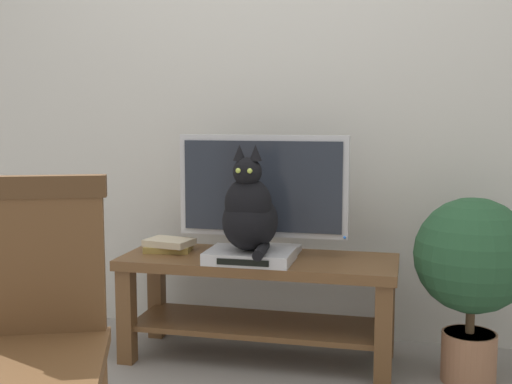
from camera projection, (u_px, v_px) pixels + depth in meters
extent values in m
cube|color=beige|center=(283.00, 51.00, 3.20)|extent=(7.00, 0.12, 2.80)
cube|color=brown|center=(259.00, 262.00, 2.89)|extent=(1.21, 0.45, 0.04)
cube|color=brown|center=(127.00, 316.00, 2.87)|extent=(0.07, 0.07, 0.42)
cube|color=brown|center=(383.00, 336.00, 2.62)|extent=(0.07, 0.07, 0.42)
cube|color=brown|center=(157.00, 295.00, 3.21)|extent=(0.07, 0.07, 0.42)
cube|color=brown|center=(387.00, 310.00, 2.96)|extent=(0.07, 0.07, 0.42)
cube|color=brown|center=(259.00, 325.00, 2.92)|extent=(1.11, 0.37, 0.02)
cube|color=#B7B7BC|center=(263.00, 250.00, 2.97)|extent=(0.32, 0.20, 0.03)
cube|color=#B7B7BC|center=(263.00, 241.00, 2.96)|extent=(0.06, 0.04, 0.05)
cube|color=#B7B7BC|center=(263.00, 186.00, 2.93)|extent=(0.77, 0.05, 0.46)
cube|color=#232833|center=(262.00, 186.00, 2.91)|extent=(0.72, 0.01, 0.40)
sphere|color=#2672F2|center=(345.00, 238.00, 2.84)|extent=(0.01, 0.01, 0.01)
cube|color=#BCBCC1|center=(250.00, 256.00, 2.79)|extent=(0.37, 0.25, 0.05)
cube|color=black|center=(243.00, 263.00, 2.66)|extent=(0.22, 0.01, 0.03)
ellipsoid|color=black|center=(250.00, 221.00, 2.77)|extent=(0.23, 0.28, 0.25)
ellipsoid|color=black|center=(248.00, 204.00, 2.73)|extent=(0.20, 0.18, 0.22)
sphere|color=black|center=(247.00, 172.00, 2.70)|extent=(0.12, 0.12, 0.12)
cone|color=black|center=(239.00, 153.00, 2.70)|extent=(0.05, 0.05, 0.07)
cone|color=black|center=(255.00, 153.00, 2.68)|extent=(0.05, 0.05, 0.07)
sphere|color=#B2C64C|center=(238.00, 171.00, 2.65)|extent=(0.02, 0.02, 0.02)
sphere|color=#B2C64C|center=(250.00, 171.00, 2.64)|extent=(0.02, 0.02, 0.02)
cylinder|color=black|center=(261.00, 250.00, 2.67)|extent=(0.06, 0.22, 0.04)
cube|color=brown|center=(19.00, 365.00, 1.60)|extent=(0.54, 0.54, 0.04)
cube|color=brown|center=(30.00, 255.00, 1.76)|extent=(0.38, 0.18, 0.43)
cube|color=#4D331C|center=(27.00, 187.00, 1.74)|extent=(0.40, 0.19, 0.06)
cube|color=olive|center=(168.00, 248.00, 3.01)|extent=(0.23, 0.17, 0.03)
cube|color=beige|center=(169.00, 242.00, 3.00)|extent=(0.23, 0.18, 0.03)
cylinder|color=#9E6B4C|center=(469.00, 357.00, 2.68)|extent=(0.22, 0.22, 0.21)
cylinder|color=#332319|center=(469.00, 335.00, 2.67)|extent=(0.20, 0.20, 0.02)
cylinder|color=#4C3823|center=(470.00, 317.00, 2.66)|extent=(0.04, 0.04, 0.14)
sphere|color=#234C2D|center=(473.00, 255.00, 2.63)|extent=(0.47, 0.47, 0.47)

